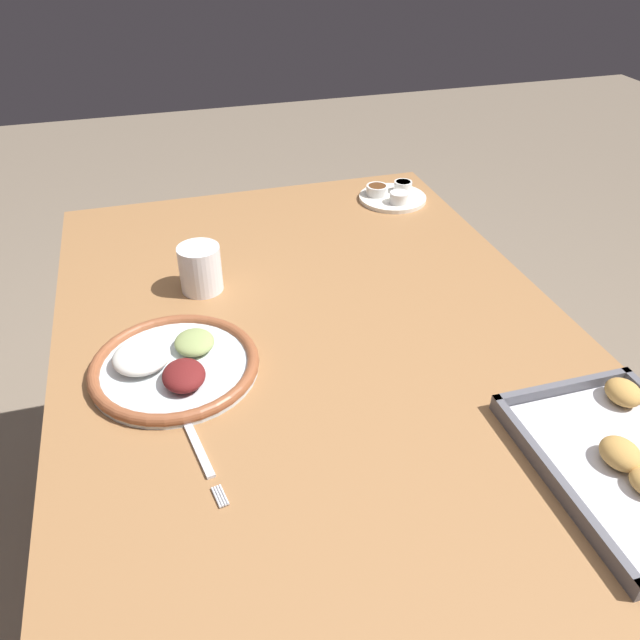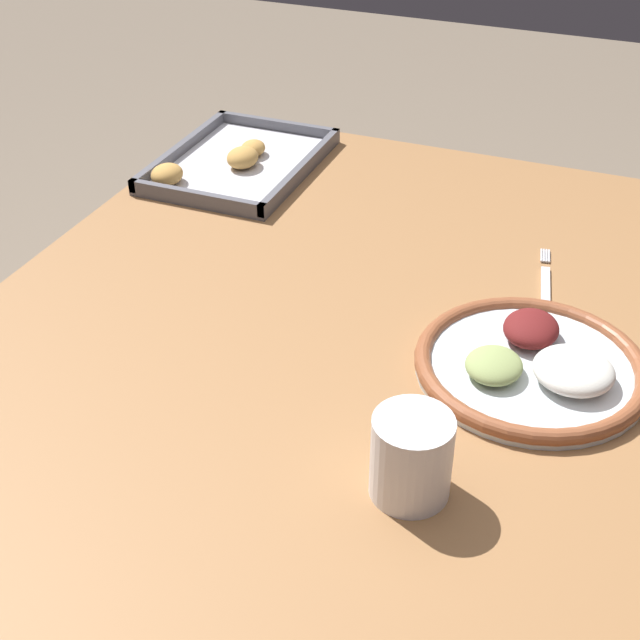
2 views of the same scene
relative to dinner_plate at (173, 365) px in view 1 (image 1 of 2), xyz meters
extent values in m
plane|color=#7A6B59|center=(-0.04, 0.26, -0.78)|extent=(8.00, 8.00, 0.00)
cube|color=olive|center=(-0.04, 0.26, -0.03)|extent=(1.28, 0.91, 0.03)
cylinder|color=olive|center=(-0.63, -0.15, -0.41)|extent=(0.06, 0.06, 0.73)
cylinder|color=olive|center=(-0.63, 0.66, -0.41)|extent=(0.06, 0.06, 0.73)
cylinder|color=silver|center=(0.00, 0.00, -0.01)|extent=(0.27, 0.27, 0.01)
torus|color=brown|center=(0.00, 0.00, 0.00)|extent=(0.28, 0.28, 0.02)
ellipsoid|color=silver|center=(-0.02, -0.05, 0.02)|extent=(0.09, 0.09, 0.03)
ellipsoid|color=maroon|center=(0.05, 0.01, 0.01)|extent=(0.08, 0.07, 0.03)
ellipsoid|color=#8C9E5B|center=(-0.04, 0.04, 0.01)|extent=(0.07, 0.07, 0.03)
cube|color=silver|center=(0.17, 0.01, -0.01)|extent=(0.14, 0.04, 0.00)
cylinder|color=silver|center=(0.28, 0.03, -0.01)|extent=(0.04, 0.01, 0.00)
cylinder|color=silver|center=(0.28, 0.03, -0.01)|extent=(0.04, 0.01, 0.00)
cylinder|color=silver|center=(0.28, 0.03, -0.01)|extent=(0.04, 0.01, 0.00)
cylinder|color=silver|center=(0.28, 0.04, -0.01)|extent=(0.04, 0.01, 0.00)
cylinder|color=white|center=(-0.53, 0.59, -0.01)|extent=(0.17, 0.17, 0.01)
cylinder|color=silver|center=(-0.55, 0.63, 0.01)|extent=(0.05, 0.05, 0.03)
cylinder|color=#51992D|center=(-0.55, 0.63, 0.02)|extent=(0.04, 0.04, 0.01)
cylinder|color=silver|center=(-0.55, 0.56, 0.01)|extent=(0.05, 0.05, 0.02)
cylinder|color=#593319|center=(-0.55, 0.56, 0.02)|extent=(0.04, 0.04, 0.01)
cylinder|color=silver|center=(-0.49, 0.59, 0.01)|extent=(0.05, 0.05, 0.03)
cylinder|color=#B22819|center=(-0.49, 0.59, 0.02)|extent=(0.04, 0.04, 0.01)
cube|color=#595960|center=(0.39, 0.57, -0.01)|extent=(0.33, 0.24, 0.01)
cube|color=silver|center=(0.39, 0.57, -0.01)|extent=(0.30, 0.22, 0.00)
cube|color=#595960|center=(0.39, 0.46, 0.00)|extent=(0.33, 0.01, 0.02)
cube|color=#595960|center=(0.23, 0.57, 0.00)|extent=(0.01, 0.24, 0.02)
ellipsoid|color=#C18E47|center=(0.38, 0.56, 0.01)|extent=(0.06, 0.05, 0.03)
ellipsoid|color=#C18E47|center=(0.27, 0.65, 0.01)|extent=(0.06, 0.05, 0.03)
cylinder|color=white|center=(-0.24, 0.08, 0.03)|extent=(0.08, 0.08, 0.09)
camera|label=1|loc=(0.82, 0.01, 0.64)|focal=35.00mm
camera|label=2|loc=(-0.87, -0.08, 0.64)|focal=50.00mm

